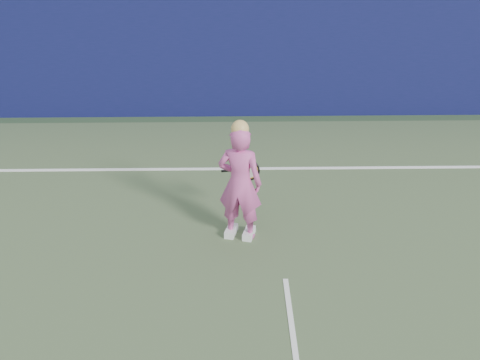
{
  "coord_description": "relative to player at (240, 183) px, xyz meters",
  "views": [
    {
      "loc": [
        -0.65,
        -5.49,
        4.6
      ],
      "look_at": [
        -0.52,
        2.0,
        0.82
      ],
      "focal_mm": 50.0,
      "sensor_mm": 36.0,
      "label": 1
    }
  ],
  "objects": [
    {
      "name": "backstop_wall",
      "position": [
        0.52,
        4.5,
        0.47
      ],
      "size": [
        24.0,
        0.4,
        2.5
      ],
      "primitive_type": "cube",
      "color": "#0E133E",
      "rests_on": "ground"
    },
    {
      "name": "player",
      "position": [
        0.0,
        0.0,
        0.0
      ],
      "size": [
        0.64,
        0.5,
        1.62
      ],
      "rotation": [
        0.0,
        0.0,
        2.89
      ],
      "color": "#CD509A",
      "rests_on": "ground"
    },
    {
      "name": "ground",
      "position": [
        0.52,
        -2.0,
        -0.78
      ],
      "size": [
        80.0,
        80.0,
        0.0
      ],
      "primitive_type": "plane",
      "color": "#2B452A",
      "rests_on": "ground"
    },
    {
      "name": "racket",
      "position": [
        0.09,
        0.4,
        -0.01
      ],
      "size": [
        0.52,
        0.27,
        0.3
      ],
      "rotation": [
        0.0,
        0.0,
        -0.54
      ],
      "color": "black",
      "rests_on": "ground"
    },
    {
      "name": "court_lines",
      "position": [
        0.52,
        -2.33,
        -0.77
      ],
      "size": [
        11.0,
        12.04,
        0.01
      ],
      "color": "white",
      "rests_on": "court_surface"
    }
  ]
}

